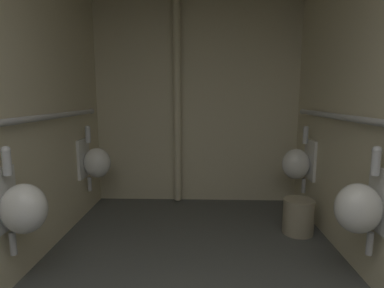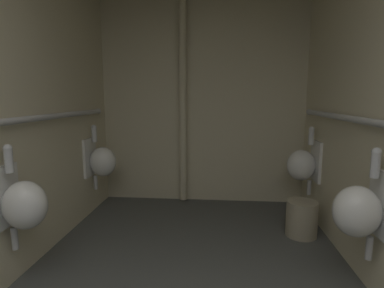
{
  "view_description": "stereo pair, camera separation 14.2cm",
  "coord_description": "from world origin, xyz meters",
  "px_view_note": "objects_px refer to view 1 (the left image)",
  "views": [
    {
      "loc": [
        0.07,
        0.0,
        1.36
      ],
      "look_at": [
        -0.02,
        2.58,
        0.96
      ],
      "focal_mm": 28.5,
      "sensor_mm": 36.0,
      "label": 1
    },
    {
      "loc": [
        0.21,
        0.0,
        1.36
      ],
      "look_at": [
        -0.02,
        2.58,
        0.96
      ],
      "focal_mm": 28.5,
      "sensor_mm": 36.0,
      "label": 2
    }
  ],
  "objects_px": {
    "urinal_left_far": "(95,162)",
    "urinal_right_mid": "(362,207)",
    "standpipe_back_wall": "(177,101)",
    "waste_bin": "(298,216)",
    "urinal_right_far": "(298,163)",
    "urinal_left_mid": "(21,207)"
  },
  "relations": [
    {
      "from": "urinal_right_mid",
      "to": "standpipe_back_wall",
      "type": "bearing_deg",
      "value": 126.85
    },
    {
      "from": "urinal_left_mid",
      "to": "waste_bin",
      "type": "xyz_separation_m",
      "value": [
        2.17,
        1.02,
        -0.45
      ]
    },
    {
      "from": "urinal_right_mid",
      "to": "waste_bin",
      "type": "relative_size",
      "value": 2.16
    },
    {
      "from": "urinal_left_mid",
      "to": "urinal_right_far",
      "type": "bearing_deg",
      "value": 32.4
    },
    {
      "from": "urinal_right_mid",
      "to": "urinal_right_far",
      "type": "xyz_separation_m",
      "value": [
        0.0,
        1.37,
        0.0
      ]
    },
    {
      "from": "urinal_right_far",
      "to": "standpipe_back_wall",
      "type": "bearing_deg",
      "value": 161.06
    },
    {
      "from": "urinal_right_far",
      "to": "standpipe_back_wall",
      "type": "xyz_separation_m",
      "value": [
        -1.38,
        0.47,
        0.68
      ]
    },
    {
      "from": "urinal_left_mid",
      "to": "urinal_left_far",
      "type": "relative_size",
      "value": 1.0
    },
    {
      "from": "urinal_right_mid",
      "to": "waste_bin",
      "type": "distance_m",
      "value": 1.05
    },
    {
      "from": "urinal_right_far",
      "to": "standpipe_back_wall",
      "type": "relative_size",
      "value": 0.3
    },
    {
      "from": "urinal_left_mid",
      "to": "urinal_right_mid",
      "type": "height_order",
      "value": "same"
    },
    {
      "from": "urinal_left_mid",
      "to": "standpipe_back_wall",
      "type": "height_order",
      "value": "standpipe_back_wall"
    },
    {
      "from": "urinal_left_mid",
      "to": "standpipe_back_wall",
      "type": "distance_m",
      "value": 2.22
    },
    {
      "from": "urinal_left_mid",
      "to": "urinal_right_far",
      "type": "distance_m",
      "value": 2.69
    },
    {
      "from": "urinal_right_mid",
      "to": "urinal_left_far",
      "type": "bearing_deg",
      "value": 149.25
    },
    {
      "from": "urinal_right_mid",
      "to": "standpipe_back_wall",
      "type": "xyz_separation_m",
      "value": [
        -1.38,
        1.84,
        0.68
      ]
    },
    {
      "from": "urinal_left_far",
      "to": "waste_bin",
      "type": "bearing_deg",
      "value": -10.72
    },
    {
      "from": "urinal_left_far",
      "to": "urinal_right_mid",
      "type": "height_order",
      "value": "same"
    },
    {
      "from": "standpipe_back_wall",
      "to": "waste_bin",
      "type": "xyz_separation_m",
      "value": [
        1.28,
        -0.9,
        -1.13
      ]
    },
    {
      "from": "urinal_left_far",
      "to": "urinal_right_mid",
      "type": "xyz_separation_m",
      "value": [
        2.28,
        -1.35,
        0.0
      ]
    },
    {
      "from": "urinal_left_far",
      "to": "waste_bin",
      "type": "xyz_separation_m",
      "value": [
        2.17,
        -0.41,
        -0.45
      ]
    },
    {
      "from": "urinal_left_far",
      "to": "standpipe_back_wall",
      "type": "distance_m",
      "value": 1.22
    }
  ]
}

